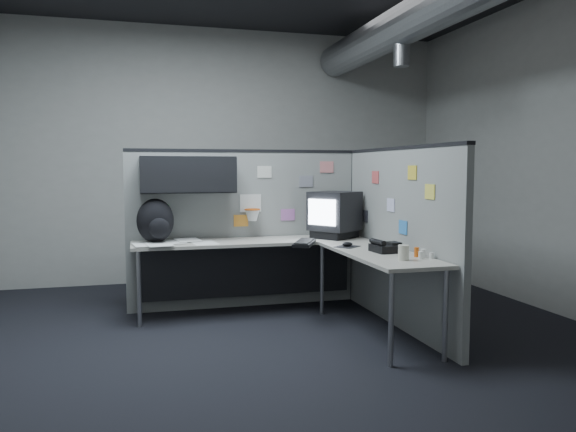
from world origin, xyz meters
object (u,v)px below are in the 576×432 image
object	(u,v)px
phone	(386,247)
backpack	(156,222)
desk	(283,255)
monitor	(334,214)
keyboard	(304,243)

from	to	relation	value
phone	backpack	distance (m)	2.16
desk	monitor	distance (m)	0.75
monitor	phone	distance (m)	1.06
desk	phone	distance (m)	1.06
backpack	desk	bearing A→B (deg)	-7.30
desk	backpack	world-z (taller)	backpack
monitor	backpack	bearing A→B (deg)	-171.93
desk	monitor	xyz separation A→B (m)	(0.61, 0.25, 0.36)
desk	monitor	world-z (taller)	monitor
desk	keyboard	distance (m)	0.27
monitor	backpack	distance (m)	1.77
keyboard	backpack	world-z (taller)	backpack
monitor	phone	size ratio (longest dim) A/B	2.28
desk	monitor	size ratio (longest dim) A/B	4.03
phone	keyboard	bearing A→B (deg)	135.27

